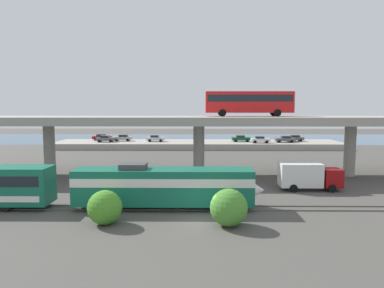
# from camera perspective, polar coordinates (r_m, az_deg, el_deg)

# --- Properties ---
(ground_plane) EXTENTS (260.00, 260.00, 0.00)m
(ground_plane) POSITION_cam_1_polar(r_m,az_deg,el_deg) (29.48, 1.35, -12.44)
(ground_plane) COLOR #4C4944
(rail_strip_near) EXTENTS (110.00, 0.12, 0.12)m
(rail_strip_near) POSITION_cam_1_polar(r_m,az_deg,el_deg) (32.60, 1.29, -10.53)
(rail_strip_near) COLOR #59544C
(rail_strip_near) RESTS_ON ground_plane
(rail_strip_far) EXTENTS (110.00, 0.12, 0.12)m
(rail_strip_far) POSITION_cam_1_polar(r_m,az_deg,el_deg) (33.98, 1.26, -9.85)
(rail_strip_far) COLOR #59544C
(rail_strip_far) RESTS_ON ground_plane
(train_locomotive) EXTENTS (17.35, 3.04, 4.18)m
(train_locomotive) POSITION_cam_1_polar(r_m,az_deg,el_deg) (32.84, -3.12, -6.58)
(train_locomotive) COLOR #14664C
(train_locomotive) RESTS_ON ground_plane
(highway_overpass) EXTENTS (96.00, 10.15, 8.05)m
(highway_overpass) POSITION_cam_1_polar(r_m,az_deg,el_deg) (48.04, 1.11, 3.43)
(highway_overpass) COLOR #9E998E
(highway_overpass) RESTS_ON ground_plane
(transit_bus_on_overpass) EXTENTS (12.00, 2.68, 3.40)m
(transit_bus_on_overpass) POSITION_cam_1_polar(r_m,az_deg,el_deg) (50.27, 9.10, 6.75)
(transit_bus_on_overpass) COLOR red
(transit_bus_on_overpass) RESTS_ON highway_overpass
(service_truck_west) EXTENTS (6.80, 2.46, 3.04)m
(service_truck_west) POSITION_cam_1_polar(r_m,az_deg,el_deg) (42.20, 18.07, -4.84)
(service_truck_west) COLOR maroon
(service_truck_west) RESTS_ON ground_plane
(pier_parking_lot) EXTENTS (66.29, 12.72, 1.35)m
(pier_parking_lot) POSITION_cam_1_polar(r_m,az_deg,el_deg) (83.44, 0.94, -0.07)
(pier_parking_lot) COLOR #9E998E
(pier_parking_lot) RESTS_ON ground_plane
(parked_car_0) EXTENTS (4.50, 1.84, 1.50)m
(parked_car_0) POSITION_cam_1_polar(r_m,az_deg,el_deg) (89.21, -14.21, 1.07)
(parked_car_0) COLOR maroon
(parked_car_0) RESTS_ON pier_parking_lot
(parked_car_1) EXTENTS (4.21, 1.92, 1.50)m
(parked_car_1) POSITION_cam_1_polar(r_m,az_deg,el_deg) (81.57, 10.86, 0.72)
(parked_car_1) COLOR silver
(parked_car_1) RESTS_ON pier_parking_lot
(parked_car_2) EXTENTS (4.48, 1.95, 1.50)m
(parked_car_2) POSITION_cam_1_polar(r_m,az_deg,el_deg) (83.95, 14.64, 0.78)
(parked_car_2) COLOR #515459
(parked_car_2) RESTS_ON pier_parking_lot
(parked_car_3) EXTENTS (4.13, 1.92, 1.50)m
(parked_car_3) POSITION_cam_1_polar(r_m,az_deg,el_deg) (83.72, -5.88, 0.92)
(parked_car_3) COLOR #B7B7BC
(parked_car_3) RESTS_ON pier_parking_lot
(parked_car_4) EXTENTS (4.33, 1.96, 1.50)m
(parked_car_4) POSITION_cam_1_polar(r_m,az_deg,el_deg) (83.89, 7.84, 0.91)
(parked_car_4) COLOR #0C4C26
(parked_car_4) RESTS_ON pier_parking_lot
(parked_car_5) EXTENTS (4.35, 1.87, 1.50)m
(parked_car_5) POSITION_cam_1_polar(r_m,az_deg,el_deg) (87.06, 16.03, 0.91)
(parked_car_5) COLOR #515459
(parked_car_5) RESTS_ON pier_parking_lot
(parked_car_6) EXTENTS (4.19, 1.95, 1.50)m
(parked_car_6) POSITION_cam_1_polar(r_m,az_deg,el_deg) (84.57, -13.67, 0.83)
(parked_car_6) COLOR #515459
(parked_car_6) RESTS_ON pier_parking_lot
(parked_car_7) EXTENTS (4.45, 1.97, 1.50)m
(parked_car_7) POSITION_cam_1_polar(r_m,az_deg,el_deg) (86.35, -11.04, 0.99)
(parked_car_7) COLOR #9E998C
(parked_car_7) RESTS_ON pier_parking_lot
(harbor_water) EXTENTS (140.00, 36.00, 0.01)m
(harbor_water) POSITION_cam_1_polar(r_m,az_deg,el_deg) (106.40, 0.90, 0.84)
(harbor_water) COLOR #385B7A
(harbor_water) RESTS_ON ground_plane
(shrub_left) EXTENTS (2.74, 2.74, 2.74)m
(shrub_left) POSITION_cam_1_polar(r_m,az_deg,el_deg) (29.47, -13.78, -9.83)
(shrub_left) COLOR #448B27
(shrub_left) RESTS_ON ground_plane
(shrub_right) EXTENTS (2.96, 2.96, 2.96)m
(shrub_right) POSITION_cam_1_polar(r_m,az_deg,el_deg) (28.36, 5.91, -10.08)
(shrub_right) COLOR #468A30
(shrub_right) RESTS_ON ground_plane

